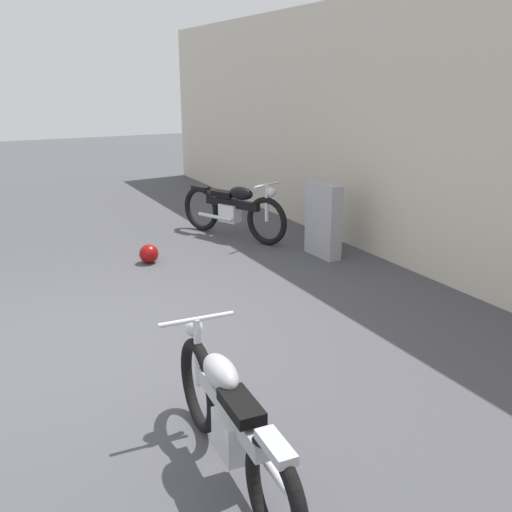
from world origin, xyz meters
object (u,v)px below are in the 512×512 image
Objects in this scene: motorcycle_black at (233,210)px; helmet at (149,254)px; stone_marker at (323,220)px; motorcycle_silver at (230,420)px.

helmet is at bearing -91.79° from motorcycle_black.
stone_marker is 3.99× the size of helmet.
motorcycle_black is 5.76m from motorcycle_silver.
motorcycle_silver is (3.73, -3.18, -0.11)m from stone_marker.
motorcycle_black reaches higher than helmet.
helmet is (-0.82, -2.33, -0.40)m from stone_marker.
motorcycle_silver is (4.55, -0.85, 0.29)m from helmet.
helmet is at bearing -7.38° from motorcycle_silver.
motorcycle_black is 1.01× the size of motorcycle_silver.
motorcycle_silver is at bearing -40.46° from stone_marker.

